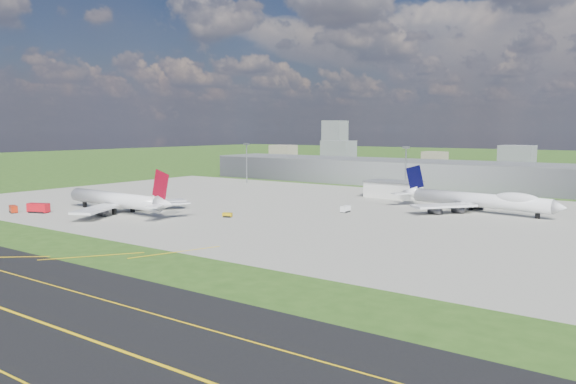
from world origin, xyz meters
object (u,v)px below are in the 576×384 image
Objects in this scene: fire_truck at (38,208)px; airliner_red_twin at (119,200)px; crash_tender at (13,209)px; airliner_blue_quad at (479,200)px; tug_yellow at (227,215)px; van_white_near at (345,209)px.

airliner_red_twin is at bearing 15.95° from fire_truck.
crash_tender is at bearing -166.05° from fire_truck.
airliner_blue_quad is 105.53m from tug_yellow.
crash_tender is at bearing -174.65° from tug_yellow.
airliner_blue_quad is at bearing 54.30° from crash_tender.
fire_truck is 128.83m from van_white_near.
fire_truck is 10.66m from crash_tender.
crash_tender is 1.49× the size of tug_yellow.
airliner_red_twin is 151.61m from airliner_blue_quad.
crash_tender is 91.94m from tug_yellow.
fire_truck is 81.38m from tug_yellow.
airliner_red_twin is at bearing 125.72° from van_white_near.
fire_truck reaches higher than crash_tender.
airliner_red_twin is 33.64m from fire_truck.
airliner_red_twin reaches higher than airliner_blue_quad.
airliner_blue_quad is (123.05, 88.57, 0.03)m from airliner_red_twin.
tug_yellow is 0.78× the size of van_white_near.
van_white_near is at bearing -141.11° from airliner_red_twin.
crash_tender is at bearing 125.78° from van_white_near.
airliner_red_twin is at bearing 177.88° from tug_yellow.
van_white_near is (112.76, 82.09, -0.15)m from crash_tender.
fire_truck is at bearing 39.56° from airliner_red_twin.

